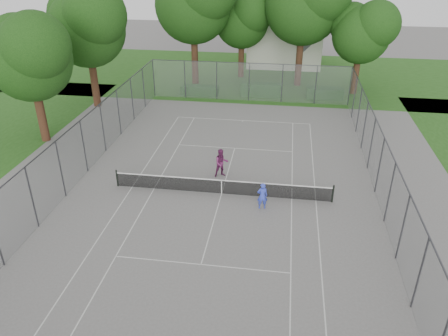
# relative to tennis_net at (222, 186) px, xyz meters

# --- Properties ---
(ground) EXTENTS (120.00, 120.00, 0.00)m
(ground) POSITION_rel_tennis_net_xyz_m (0.00, 0.00, -0.51)
(ground) COLOR #63615E
(ground) RESTS_ON ground
(grass_far) EXTENTS (60.00, 20.00, 0.00)m
(grass_far) POSITION_rel_tennis_net_xyz_m (0.00, 26.00, -0.51)
(grass_far) COLOR #214F16
(grass_far) RESTS_ON ground
(court_markings) EXTENTS (11.03, 23.83, 0.01)m
(court_markings) POSITION_rel_tennis_net_xyz_m (0.00, 0.00, -0.50)
(court_markings) COLOR beige
(court_markings) RESTS_ON ground
(tennis_net) EXTENTS (12.87, 0.10, 1.10)m
(tennis_net) POSITION_rel_tennis_net_xyz_m (0.00, 0.00, 0.00)
(tennis_net) COLOR black
(tennis_net) RESTS_ON ground
(perimeter_fence) EXTENTS (18.08, 34.08, 3.52)m
(perimeter_fence) POSITION_rel_tennis_net_xyz_m (0.00, 0.00, 1.30)
(perimeter_fence) COLOR #38383D
(perimeter_fence) RESTS_ON ground
(tree_far_midleft) EXTENTS (6.35, 5.80, 9.13)m
(tree_far_midleft) POSITION_rel_tennis_net_xyz_m (-1.51, 24.77, 5.76)
(tree_far_midleft) COLOR #3A2015
(tree_far_midleft) RESTS_ON ground
(tree_far_midright) EXTENTS (8.38, 7.65, 12.05)m
(tree_far_midright) POSITION_rel_tennis_net_xyz_m (4.60, 22.53, 7.77)
(tree_far_midright) COLOR #3A2015
(tree_far_midright) RESTS_ON ground
(tree_far_right) EXTENTS (6.08, 5.55, 8.74)m
(tree_far_right) POSITION_rel_tennis_net_xyz_m (9.97, 20.58, 5.49)
(tree_far_right) COLOR #3A2015
(tree_far_right) RESTS_ON ground
(tree_side_back) EXTENTS (7.34, 6.70, 10.55)m
(tree_side_back) POSITION_rel_tennis_net_xyz_m (-13.28, 13.57, 6.74)
(tree_side_back) COLOR #3A2015
(tree_side_back) RESTS_ON ground
(tree_side_front) EXTENTS (6.55, 5.98, 9.42)m
(tree_side_front) POSITION_rel_tennis_net_xyz_m (-14.07, 5.76, 5.96)
(tree_side_front) COLOR #3A2015
(tree_side_front) RESTS_ON ground
(hedge_left) EXTENTS (3.59, 1.08, 0.90)m
(hedge_left) POSITION_rel_tennis_net_xyz_m (-4.82, 17.99, -0.06)
(hedge_left) COLOR #184215
(hedge_left) RESTS_ON ground
(hedge_mid) EXTENTS (3.84, 1.10, 1.21)m
(hedge_mid) POSITION_rel_tennis_net_xyz_m (1.02, 18.57, 0.09)
(hedge_mid) COLOR #184215
(hedge_mid) RESTS_ON ground
(hedge_right) EXTENTS (3.38, 1.24, 1.02)m
(hedge_right) POSITION_rel_tennis_net_xyz_m (7.03, 18.67, -0.00)
(hedge_right) COLOR #184215
(hedge_right) RESTS_ON ground
(house) EXTENTS (8.41, 6.52, 10.47)m
(house) POSITION_rel_tennis_net_xyz_m (2.89, 31.06, 3.70)
(house) COLOR silver
(house) RESTS_ON ground
(girl_player) EXTENTS (0.64, 0.49, 1.58)m
(girl_player) POSITION_rel_tennis_net_xyz_m (2.45, -1.20, 0.28)
(girl_player) COLOR blue
(girl_player) RESTS_ON ground
(woman_player) EXTENTS (1.09, 0.99, 1.83)m
(woman_player) POSITION_rel_tennis_net_xyz_m (-0.34, 2.19, 0.41)
(woman_player) COLOR #6E2457
(woman_player) RESTS_ON ground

